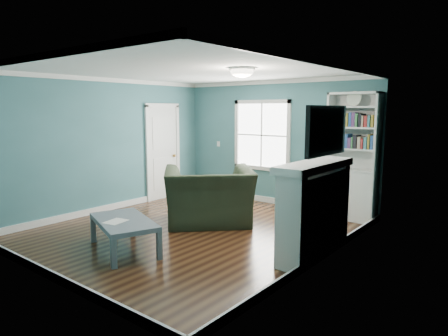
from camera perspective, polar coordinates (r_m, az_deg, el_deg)
The scene contains 13 objects.
floor at distance 6.75m, azimuth -4.35°, elevation -8.88°, with size 5.00×5.00×0.00m, color black.
room_walls at distance 6.46m, azimuth -4.50°, elevation 4.64°, with size 5.00×5.00×5.00m.
trim at distance 6.49m, azimuth -4.47°, elevation 1.60°, with size 4.50×5.00×2.60m.
window at distance 8.61m, azimuth 5.41°, elevation 4.68°, with size 1.40×0.06×1.50m.
bookshelf at distance 7.56m, azimuth 17.81°, elevation -0.20°, with size 0.90×0.35×2.31m.
fireplace at distance 5.60m, azimuth 12.93°, elevation -5.93°, with size 0.44×1.58×1.30m.
tv at distance 5.39m, azimuth 14.47°, elevation 5.20°, with size 0.06×1.10×0.65m, color black.
door at distance 9.06m, azimuth -8.71°, elevation 2.41°, with size 0.12×0.98×2.17m.
ceiling_fixture at distance 5.97m, azimuth 2.58°, elevation 13.65°, with size 0.38×0.38×0.15m.
light_switch at distance 9.34m, azimuth -0.80°, elevation 3.46°, with size 0.08×0.01×0.12m, color white.
recliner at distance 6.99m, azimuth -2.17°, elevation -2.69°, with size 1.50×0.98×1.31m, color black.
coffee_table at distance 5.89m, azimuth -14.14°, elevation -7.70°, with size 1.40×1.08×0.45m.
paper_sheet at distance 5.80m, azimuth -15.21°, elevation -7.38°, with size 0.24×0.31×0.00m, color white.
Camera 1 is at (4.40, -4.71, 2.00)m, focal length 32.00 mm.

